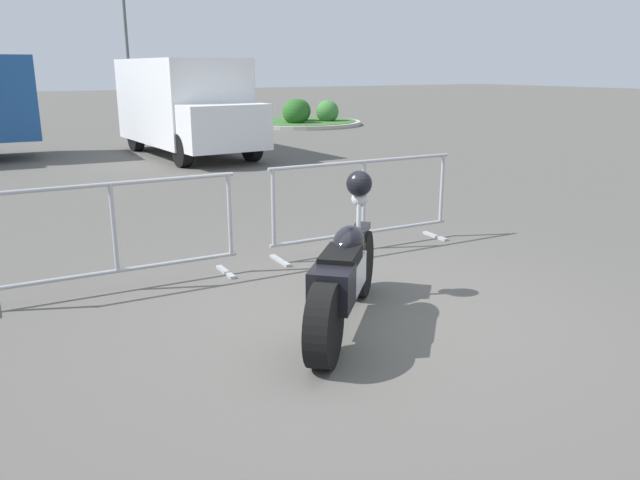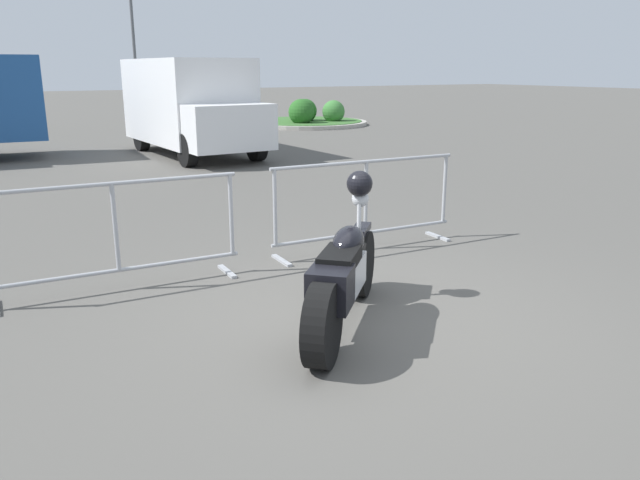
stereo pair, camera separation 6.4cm
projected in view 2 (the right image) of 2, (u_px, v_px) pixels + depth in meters
ground_plane at (363, 318)px, 5.42m from camera, size 120.00×120.00×0.00m
motorcycle at (344, 273)px, 5.14m from camera, size 1.60×1.67×1.21m
crowd_barrier_near at (116, 235)px, 5.96m from camera, size 2.43×0.51×1.07m
crowd_barrier_far at (366, 203)px, 7.32m from camera, size 2.43×0.51×1.07m
delivery_van at (191, 104)px, 15.28m from camera, size 2.20×5.09×2.31m
planter_island at (307, 118)px, 23.60m from camera, size 4.68×4.68×1.01m
street_lamp at (132, 24)px, 24.00m from camera, size 0.36×0.70×5.68m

